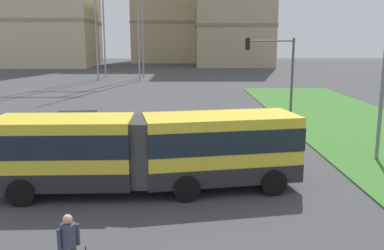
{
  "coord_description": "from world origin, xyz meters",
  "views": [
    {
      "loc": [
        0.44,
        -6.83,
        5.92
      ],
      "look_at": [
        0.74,
        11.68,
        2.2
      ],
      "focal_mm": 39.96,
      "sensor_mm": 36.0,
      "label": 1
    }
  ],
  "objects_px": {
    "articulated_bus": "(149,150)",
    "traffic_light_far_right": "(276,67)",
    "pedestrian_crossing": "(69,243)",
    "car_navy_sedan": "(79,126)"
  },
  "relations": [
    {
      "from": "pedestrian_crossing",
      "to": "traffic_light_far_right",
      "type": "relative_size",
      "value": 0.29
    },
    {
      "from": "car_navy_sedan",
      "to": "pedestrian_crossing",
      "type": "bearing_deg",
      "value": -77.1
    },
    {
      "from": "pedestrian_crossing",
      "to": "car_navy_sedan",
      "type": "bearing_deg",
      "value": 102.9
    },
    {
      "from": "pedestrian_crossing",
      "to": "traffic_light_far_right",
      "type": "xyz_separation_m",
      "value": [
        9.03,
        19.05,
        3.11
      ]
    },
    {
      "from": "car_navy_sedan",
      "to": "traffic_light_far_right",
      "type": "height_order",
      "value": "traffic_light_far_right"
    },
    {
      "from": "articulated_bus",
      "to": "pedestrian_crossing",
      "type": "distance_m",
      "value": 6.62
    },
    {
      "from": "articulated_bus",
      "to": "traffic_light_far_right",
      "type": "bearing_deg",
      "value": 59.06
    },
    {
      "from": "articulated_bus",
      "to": "traffic_light_far_right",
      "type": "distance_m",
      "value": 14.91
    },
    {
      "from": "articulated_bus",
      "to": "car_navy_sedan",
      "type": "height_order",
      "value": "articulated_bus"
    },
    {
      "from": "car_navy_sedan",
      "to": "traffic_light_far_right",
      "type": "relative_size",
      "value": 0.76
    }
  ]
}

